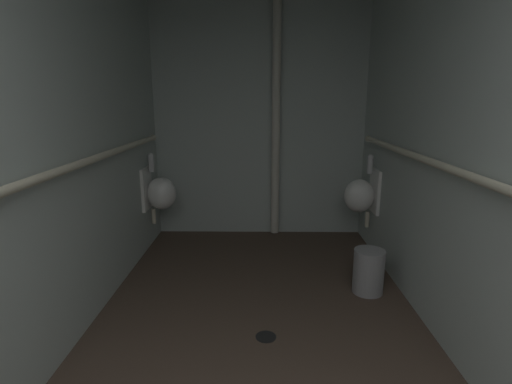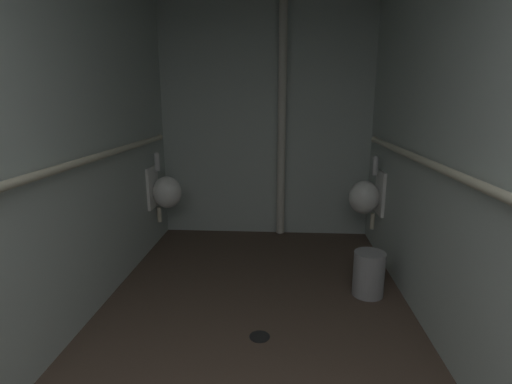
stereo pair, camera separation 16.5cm
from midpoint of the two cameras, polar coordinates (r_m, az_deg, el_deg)
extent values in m
cube|color=#47382D|center=(2.70, 0.99, -22.78)|extent=(2.50, 4.62, 0.08)
cube|color=#AFBCB6|center=(2.55, -27.65, 7.66)|extent=(0.06, 4.62, 2.73)
cube|color=#AFBCB6|center=(2.45, 31.15, 7.08)|extent=(0.06, 4.62, 2.73)
cube|color=#AFBCB6|center=(4.46, 2.53, 11.03)|extent=(2.50, 0.06, 2.73)
ellipsoid|color=white|center=(4.18, -11.86, -0.04)|extent=(0.30, 0.26, 0.34)
cube|color=white|center=(4.22, -13.92, 0.65)|extent=(0.03, 0.30, 0.44)
cylinder|color=silver|center=(4.15, -13.26, 4.14)|extent=(0.06, 0.06, 0.16)
sphere|color=silver|center=(4.14, -13.33, 5.30)|extent=(0.06, 0.06, 0.06)
cylinder|color=beige|center=(4.28, -12.99, -3.28)|extent=(0.04, 0.04, 0.16)
ellipsoid|color=white|center=(4.06, 16.75, -0.76)|extent=(0.30, 0.26, 0.34)
cube|color=white|center=(4.08, 18.92, -0.10)|extent=(0.03, 0.30, 0.44)
cylinder|color=silver|center=(4.02, 18.30, 3.52)|extent=(0.06, 0.06, 0.16)
sphere|color=silver|center=(4.00, 18.39, 4.71)|extent=(0.06, 0.06, 0.06)
cylinder|color=beige|center=(4.15, 17.87, -4.13)|extent=(0.04, 0.04, 0.16)
cylinder|color=beige|center=(2.54, -25.24, 3.15)|extent=(0.05, 3.85, 0.05)
sphere|color=beige|center=(4.31, -12.93, 7.85)|extent=(0.06, 0.06, 0.06)
cylinder|color=beige|center=(2.43, 28.81, 2.33)|extent=(0.05, 3.74, 0.05)
sphere|color=beige|center=(4.18, 18.15, 7.35)|extent=(0.06, 0.06, 0.06)
cylinder|color=beige|center=(4.35, 4.94, 10.93)|extent=(0.09, 0.09, 2.68)
cylinder|color=black|center=(2.78, 2.34, -20.53)|extent=(0.14, 0.14, 0.01)
cylinder|color=gray|center=(3.35, 17.67, -11.43)|extent=(0.25, 0.25, 0.37)
camera|label=1|loc=(0.08, -86.33, 0.88)|focal=27.17mm
camera|label=2|loc=(0.08, 93.67, -0.88)|focal=27.17mm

